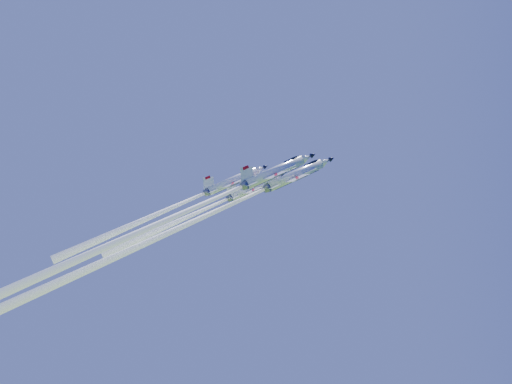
% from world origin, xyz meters
% --- Properties ---
extents(jet_lead, '(46.36, 34.51, 50.70)m').
position_xyz_m(jet_lead, '(-12.42, -7.08, 90.61)').
color(jet_lead, white).
extents(jet_left, '(27.75, 19.87, 27.43)m').
position_xyz_m(jet_left, '(-11.10, -1.02, 95.12)').
color(jet_left, white).
extents(jet_right, '(44.31, 32.96, 48.30)m').
position_xyz_m(jet_right, '(-14.04, -16.36, 88.87)').
color(jet_right, white).
extents(jet_slot, '(29.52, 21.26, 29.46)m').
position_xyz_m(jet_slot, '(-14.17, -10.63, 93.33)').
color(jet_slot, white).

